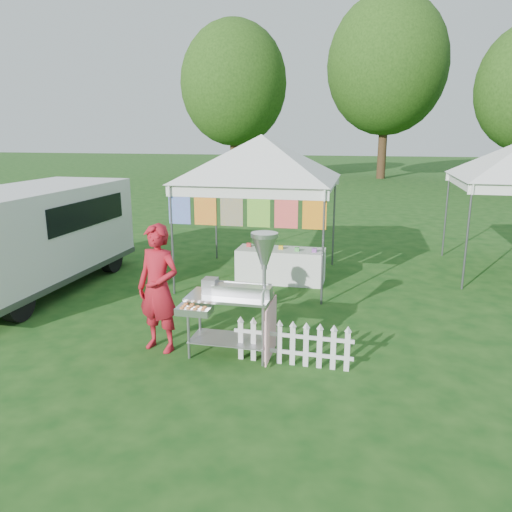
# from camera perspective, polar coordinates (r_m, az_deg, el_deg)

# --- Properties ---
(ground) EXTENTS (120.00, 120.00, 0.00)m
(ground) POSITION_cam_1_polar(r_m,az_deg,el_deg) (7.55, -4.99, -9.88)
(ground) COLOR #134012
(ground) RESTS_ON ground
(canopy_main) EXTENTS (4.24, 4.24, 3.45)m
(canopy_main) POSITION_cam_1_polar(r_m,az_deg,el_deg) (10.29, 0.61, 13.67)
(canopy_main) COLOR #59595E
(canopy_main) RESTS_ON ground
(tree_left) EXTENTS (6.40, 6.40, 9.53)m
(tree_left) POSITION_cam_1_polar(r_m,az_deg,el_deg) (31.75, -2.54, 19.06)
(tree_left) COLOR #361F13
(tree_left) RESTS_ON ground
(tree_mid) EXTENTS (7.60, 7.60, 11.52)m
(tree_mid) POSITION_cam_1_polar(r_m,az_deg,el_deg) (34.82, 14.77, 20.35)
(tree_mid) COLOR #361F13
(tree_mid) RESTS_ON ground
(donut_cart) EXTENTS (1.27, 0.86, 1.76)m
(donut_cart) POSITION_cam_1_polar(r_m,az_deg,el_deg) (6.74, -1.57, -3.37)
(donut_cart) COLOR gray
(donut_cart) RESTS_ON ground
(vendor) EXTENTS (0.76, 0.59, 1.83)m
(vendor) POSITION_cam_1_polar(r_m,az_deg,el_deg) (7.15, -11.09, -3.65)
(vendor) COLOR #A91422
(vendor) RESTS_ON ground
(cargo_van) EXTENTS (2.01, 4.87, 2.01)m
(cargo_van) POSITION_cam_1_polar(r_m,az_deg,el_deg) (10.71, -24.07, 2.19)
(cargo_van) COLOR silver
(cargo_van) RESTS_ON ground
(picket_fence) EXTENTS (1.62, 0.08, 0.56)m
(picket_fence) POSITION_cam_1_polar(r_m,az_deg,el_deg) (6.77, 4.20, -10.12)
(picket_fence) COLOR silver
(picket_fence) RESTS_ON ground
(display_table) EXTENTS (1.80, 0.70, 0.69)m
(display_table) POSITION_cam_1_polar(r_m,az_deg,el_deg) (10.39, 2.84, -1.07)
(display_table) COLOR white
(display_table) RESTS_ON ground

